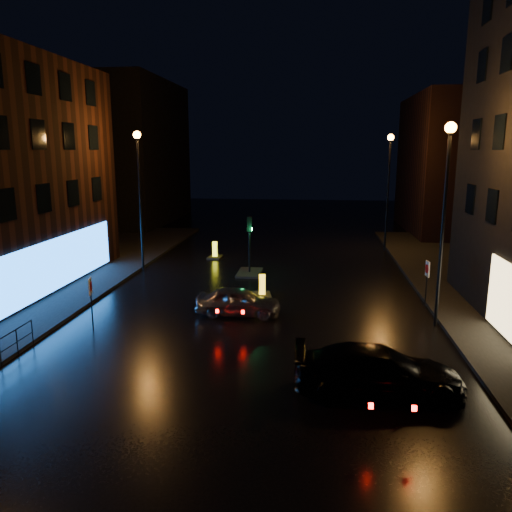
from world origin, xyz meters
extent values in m
plane|color=black|center=(0.00, 0.00, 0.00)|extent=(120.00, 120.00, 0.00)
cube|color=black|center=(-16.00, 35.00, 7.00)|extent=(8.00, 16.00, 14.00)
cube|color=black|center=(15.00, 32.00, 6.00)|extent=(8.00, 14.00, 12.00)
cylinder|color=black|center=(-7.80, 14.00, 4.00)|extent=(0.14, 0.14, 8.00)
cylinder|color=black|center=(-7.80, 14.00, 8.00)|extent=(0.20, 0.20, 0.25)
sphere|color=orange|center=(-7.80, 14.00, 8.15)|extent=(0.44, 0.44, 0.44)
cylinder|color=black|center=(7.80, 6.00, 4.00)|extent=(0.14, 0.14, 8.00)
cylinder|color=black|center=(7.80, 6.00, 8.00)|extent=(0.20, 0.20, 0.25)
sphere|color=orange|center=(7.80, 6.00, 8.15)|extent=(0.44, 0.44, 0.44)
cylinder|color=black|center=(7.80, 22.00, 4.00)|extent=(0.14, 0.14, 8.00)
cylinder|color=black|center=(7.80, 22.00, 8.00)|extent=(0.20, 0.20, 0.25)
sphere|color=orange|center=(7.80, 22.00, 8.15)|extent=(0.44, 0.44, 0.44)
cube|color=black|center=(-1.20, 14.00, 0.06)|extent=(1.40, 2.40, 0.12)
cylinder|color=black|center=(-1.20, 14.00, 1.40)|extent=(0.12, 0.12, 2.80)
cube|color=black|center=(-1.20, 14.00, 3.00)|extent=(0.28, 0.22, 0.90)
cylinder|color=#0CFF59|center=(-1.06, 14.00, 2.72)|extent=(0.05, 0.18, 0.18)
cylinder|color=black|center=(-8.00, 2.00, 0.50)|extent=(0.04, 0.04, 1.00)
imported|color=#9B9DA2|center=(-0.71, 6.33, 0.64)|extent=(3.79, 1.56, 1.29)
imported|color=black|center=(4.62, -0.52, 0.74)|extent=(5.15, 2.22, 1.48)
cube|color=black|center=(0.04, 9.38, 0.05)|extent=(1.10, 1.45, 0.11)
cube|color=yellow|center=(0.04, 9.38, 0.60)|extent=(0.34, 0.25, 1.09)
cube|color=black|center=(0.04, 9.38, 0.60)|extent=(0.32, 0.08, 0.65)
cube|color=black|center=(-4.15, 18.17, 0.05)|extent=(0.94, 1.35, 0.11)
cube|color=#F8F318|center=(-4.15, 18.17, 0.60)|extent=(0.31, 0.21, 1.08)
cube|color=black|center=(-4.15, 18.17, 0.60)|extent=(0.33, 0.04, 0.65)
cylinder|color=black|center=(-6.50, 3.97, 1.05)|extent=(0.06, 0.06, 2.09)
cube|color=silver|center=(-6.50, 3.97, 1.81)|extent=(0.18, 0.52, 0.71)
cylinder|color=#B20C0C|center=(-6.47, 3.98, 1.81)|extent=(0.13, 0.41, 0.42)
cylinder|color=black|center=(7.90, 8.56, 1.07)|extent=(0.06, 0.06, 2.15)
cube|color=silver|center=(7.90, 8.56, 1.86)|extent=(0.09, 0.54, 0.73)
cylinder|color=#B20C0C|center=(7.87, 8.56, 1.86)|extent=(0.06, 0.43, 0.43)
camera|label=1|loc=(2.56, -14.86, 7.30)|focal=35.00mm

